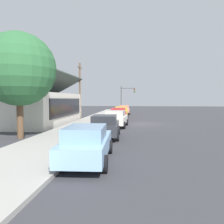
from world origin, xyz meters
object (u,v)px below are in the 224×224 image
(car_cherry, at_px, (119,114))
(car_coral, at_px, (124,110))
(car_ivory, at_px, (116,119))
(utility_pole_wooden, at_px, (80,90))
(shade_tree, at_px, (19,69))
(car_charcoal, at_px, (105,126))
(car_mustard, at_px, (121,112))
(car_skyblue, at_px, (87,143))
(traffic_light_main, at_px, (127,95))
(fire_hydrant_red, at_px, (110,115))

(car_cherry, distance_m, car_coral, 11.76)
(car_ivory, xyz_separation_m, utility_pole_wooden, (8.28, 5.59, 3.11))
(car_ivory, bearing_deg, shade_tree, 142.72)
(car_cherry, distance_m, utility_pole_wooden, 6.52)
(car_cherry, xyz_separation_m, utility_pole_wooden, (1.99, 5.37, 3.11))
(car_charcoal, height_order, car_mustard, same)
(car_skyblue, relative_size, car_cherry, 1.06)
(car_ivory, bearing_deg, utility_pole_wooden, 36.95)
(shade_tree, bearing_deg, utility_pole_wooden, -1.35)
(car_skyblue, height_order, car_charcoal, same)
(car_skyblue, bearing_deg, car_charcoal, -2.01)
(car_skyblue, distance_m, utility_pole_wooden, 21.47)
(utility_pole_wooden, bearing_deg, car_coral, -29.16)
(car_skyblue, relative_size, car_mustard, 0.99)
(car_skyblue, xyz_separation_m, car_cherry, (18.56, 0.04, 0.00))
(traffic_light_main, height_order, fire_hydrant_red, traffic_light_main)
(car_coral, bearing_deg, car_skyblue, 177.12)
(car_cherry, relative_size, utility_pole_wooden, 0.61)
(car_charcoal, height_order, car_coral, same)
(car_charcoal, height_order, utility_pole_wooden, utility_pole_wooden)
(car_mustard, relative_size, car_coral, 1.10)
(car_cherry, bearing_deg, car_charcoal, 178.95)
(car_skyblue, relative_size, fire_hydrant_red, 6.85)
(car_coral, bearing_deg, shade_tree, 164.16)
(car_cherry, bearing_deg, car_ivory, -178.93)
(car_mustard, xyz_separation_m, traffic_light_main, (11.12, -0.30, 2.67))
(shade_tree, height_order, traffic_light_main, shade_tree)
(car_ivory, height_order, utility_pole_wooden, utility_pole_wooden)
(car_cherry, relative_size, fire_hydrant_red, 6.46)
(car_coral, bearing_deg, car_cherry, 176.80)
(traffic_light_main, bearing_deg, shade_tree, 168.76)
(car_skyblue, distance_m, car_coral, 30.31)
(car_mustard, xyz_separation_m, car_coral, (5.89, -0.09, -0.00))
(car_mustard, bearing_deg, car_coral, -2.32)
(car_ivory, height_order, fire_hydrant_red, car_ivory)
(car_charcoal, xyz_separation_m, car_mustard, (18.28, -0.02, 0.00))
(car_skyblue, relative_size, traffic_light_main, 0.93)
(car_charcoal, bearing_deg, car_mustard, -2.66)
(traffic_light_main, xyz_separation_m, utility_pole_wooden, (-14.99, 5.66, 0.44))
(car_mustard, height_order, traffic_light_main, traffic_light_main)
(car_cherry, height_order, traffic_light_main, traffic_light_main)
(car_charcoal, relative_size, car_coral, 1.00)
(shade_tree, xyz_separation_m, utility_pole_wooden, (15.31, -0.36, -0.75))
(car_skyblue, xyz_separation_m, car_ivory, (12.27, -0.18, -0.00))
(car_cherry, distance_m, fire_hydrant_red, 3.09)
(car_charcoal, xyz_separation_m, car_cherry, (12.41, -0.03, 0.00))
(car_cherry, bearing_deg, fire_hydrant_red, 25.51)
(traffic_light_main, relative_size, utility_pole_wooden, 0.69)
(car_skyblue, distance_m, traffic_light_main, 35.64)
(traffic_light_main, xyz_separation_m, fire_hydrant_red, (-14.23, 1.66, -2.99))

